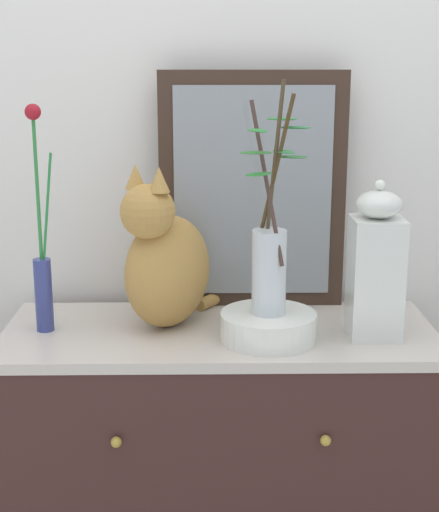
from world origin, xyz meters
TOP-DOWN VIEW (x-y plane):
  - wall_back at (0.00, 0.29)m, footprint 4.40×0.08m
  - sideboard at (0.00, -0.00)m, footprint 1.03×0.44m
  - mirror_leaning at (0.09, 0.19)m, footprint 0.47×0.03m
  - cat_sitting at (-0.13, 0.03)m, footprint 0.34×0.42m
  - vase_slim_green at (-0.41, -0.00)m, footprint 0.06×0.04m
  - bowl_porcelain at (0.11, -0.07)m, footprint 0.22×0.22m
  - vase_glass_clear at (0.11, -0.07)m, footprint 0.17×0.18m
  - jar_lidded_porcelain at (0.35, -0.05)m, footprint 0.12×0.12m

SIDE VIEW (x-z plane):
  - sideboard at x=0.00m, z-range 0.00..0.81m
  - bowl_porcelain at x=0.11m, z-range 0.81..0.87m
  - vase_slim_green at x=-0.41m, z-range 0.70..1.23m
  - cat_sitting at x=-0.13m, z-range 0.77..1.16m
  - jar_lidded_porcelain at x=0.35m, z-range 0.79..1.16m
  - vase_glass_clear at x=0.11m, z-range 0.74..1.26m
  - mirror_leaning at x=0.09m, z-range 0.81..1.41m
  - wall_back at x=0.00m, z-range 0.00..2.60m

